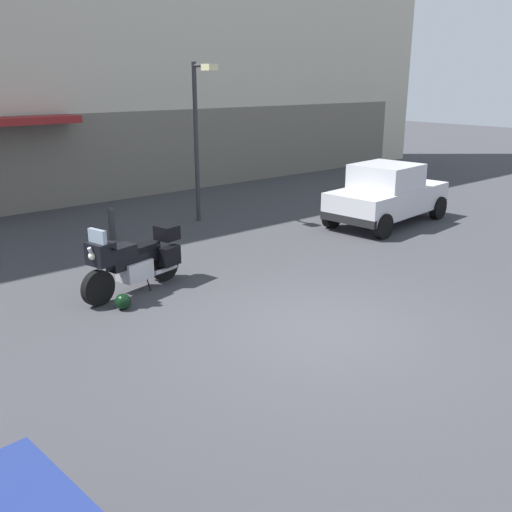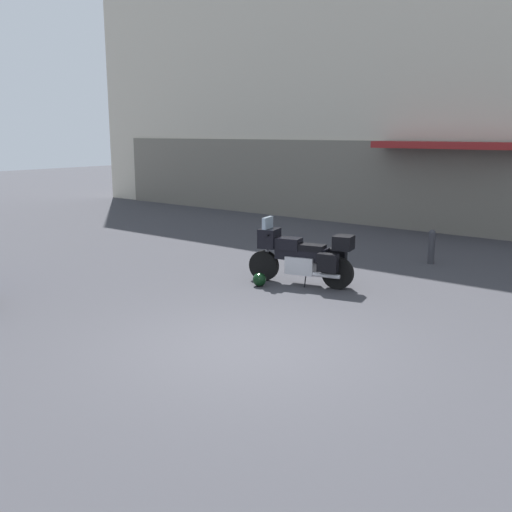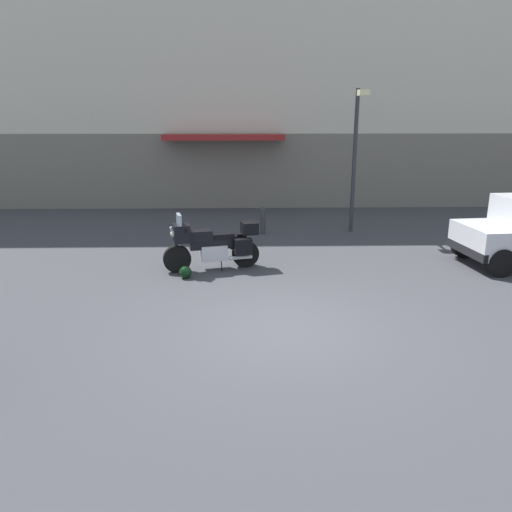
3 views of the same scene
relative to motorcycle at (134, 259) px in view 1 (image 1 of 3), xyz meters
The scene contains 6 objects.
ground_plane 3.79m from the motorcycle, 67.67° to the right, with size 80.00×80.00×0.00m, color #38383D.
motorcycle is the anchor object (origin of this frame).
helmet 1.00m from the motorcycle, 132.87° to the right, with size 0.28×0.28×0.28m, color black.
car_hatchback_near 7.80m from the motorcycle, ahead, with size 3.99×2.14×1.64m.
streetlamp_curbside 5.80m from the motorcycle, 42.24° to the left, with size 0.28×0.94×4.24m.
bollard_curbside 3.80m from the motorcycle, 70.15° to the left, with size 0.16×0.16×0.82m.
Camera 1 is at (-6.04, -5.55, 3.81)m, focal length 39.40 mm.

